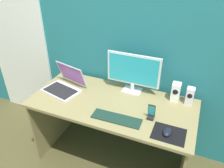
% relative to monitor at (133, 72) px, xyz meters
% --- Properties ---
extents(ground_plane, '(8.00, 8.00, 0.00)m').
position_rel_monitor_xyz_m(ground_plane, '(-0.11, -0.25, -0.96)').
color(ground_plane, '#474123').
extents(wall_back, '(6.00, 0.04, 2.50)m').
position_rel_monitor_xyz_m(wall_back, '(-0.11, 0.16, 0.29)').
color(wall_back, '#22707B').
rests_on(wall_back, ground_plane).
extents(door_left, '(0.82, 0.02, 2.02)m').
position_rel_monitor_xyz_m(door_left, '(-1.49, 0.13, 0.05)').
color(door_left, white).
rests_on(door_left, ground_plane).
extents(desk, '(1.51, 0.70, 0.75)m').
position_rel_monitor_xyz_m(desk, '(-0.11, -0.25, -0.36)').
color(desk, olive).
rests_on(desk, ground_plane).
extents(monitor, '(0.51, 0.14, 0.39)m').
position_rel_monitor_xyz_m(monitor, '(0.00, 0.00, 0.00)').
color(monitor, silver).
rests_on(monitor, desk).
extents(speaker_right, '(0.07, 0.07, 0.16)m').
position_rel_monitor_xyz_m(speaker_right, '(0.54, 0.01, -0.13)').
color(speaker_right, silver).
rests_on(speaker_right, desk).
extents(speaker_near_monitor, '(0.07, 0.08, 0.18)m').
position_rel_monitor_xyz_m(speaker_near_monitor, '(0.41, 0.01, -0.12)').
color(speaker_near_monitor, white).
rests_on(speaker_near_monitor, desk).
extents(laptop, '(0.41, 0.38, 0.24)m').
position_rel_monitor_xyz_m(laptop, '(-0.63, -0.23, -0.16)').
color(laptop, silver).
rests_on(laptop, desk).
extents(keyboard_external, '(0.42, 0.14, 0.01)m').
position_rel_monitor_xyz_m(keyboard_external, '(0.01, -0.45, -0.21)').
color(keyboard_external, '#173027').
rests_on(keyboard_external, desk).
extents(mousepad, '(0.25, 0.20, 0.00)m').
position_rel_monitor_xyz_m(mousepad, '(0.45, -0.46, -0.21)').
color(mousepad, black).
rests_on(mousepad, desk).
extents(mouse, '(0.07, 0.10, 0.04)m').
position_rel_monitor_xyz_m(mouse, '(0.43, -0.47, -0.19)').
color(mouse, black).
rests_on(mouse, mousepad).
extents(phone_in_dock, '(0.06, 0.05, 0.14)m').
position_rel_monitor_xyz_m(phone_in_dock, '(0.27, -0.34, -0.16)').
color(phone_in_dock, black).
rests_on(phone_in_dock, desk).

